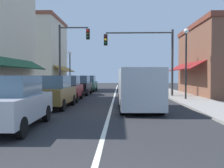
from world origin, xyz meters
TOP-DOWN VIEW (x-y plane):
  - ground_plane at (0.00, 18.00)m, footprint 80.00×80.00m
  - sidewalk_left at (-5.50, 18.00)m, footprint 2.60×56.00m
  - sidewalk_right at (5.50, 18.00)m, footprint 2.60×56.00m
  - lane_center_stripe at (0.00, 18.00)m, footprint 0.14×52.00m
  - storefront_right_block at (9.12, 20.00)m, footprint 5.97×10.20m
  - storefront_far_left at (-9.34, 28.00)m, footprint 6.40×8.20m
  - parked_car_nearest_left at (-3.10, 5.36)m, footprint 1.88×4.15m
  - parked_car_second_left at (-3.12, 10.82)m, footprint 1.80×4.11m
  - parked_car_third_left at (-3.20, 14.88)m, footprint 1.87×4.15m
  - parked_car_far_left at (-3.16, 20.36)m, footprint 1.83×4.13m
  - parked_car_distant_left at (-3.10, 25.39)m, footprint 1.82×4.12m
  - van_in_lane at (1.44, 10.14)m, footprint 2.11×5.23m
  - traffic_signal_mast_arm at (2.77, 18.28)m, footprint 5.74×0.50m
  - traffic_signal_left_corner at (-3.98, 19.28)m, footprint 2.75×0.50m
  - street_lamp_right_mid at (5.12, 15.20)m, footprint 0.36×0.36m
  - street_lamp_left_far at (-4.92, 24.50)m, footprint 0.36×0.36m

SIDE VIEW (x-z plane):
  - ground_plane at x=0.00m, z-range 0.00..0.00m
  - lane_center_stripe at x=0.00m, z-range 0.00..0.01m
  - sidewalk_left at x=-5.50m, z-range 0.00..0.12m
  - sidewalk_right at x=5.50m, z-range 0.00..0.12m
  - parked_car_nearest_left at x=-3.10m, z-range -0.01..1.76m
  - parked_car_second_left at x=-3.12m, z-range -0.01..1.76m
  - parked_car_third_left at x=-3.20m, z-range -0.01..1.76m
  - parked_car_far_left at x=-3.16m, z-range -0.01..1.76m
  - parked_car_distant_left at x=-3.10m, z-range -0.01..1.76m
  - van_in_lane at x=1.44m, z-range 0.09..2.21m
  - street_lamp_left_far at x=-4.92m, z-range 0.80..5.18m
  - storefront_right_block at x=9.12m, z-range 0.00..6.25m
  - street_lamp_right_mid at x=5.12m, z-range 0.85..5.91m
  - traffic_signal_mast_arm at x=2.77m, z-range 1.07..6.62m
  - traffic_signal_left_corner at x=-3.98m, z-range 0.93..7.13m
  - storefront_far_left at x=-9.34m, z-range 0.00..8.65m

